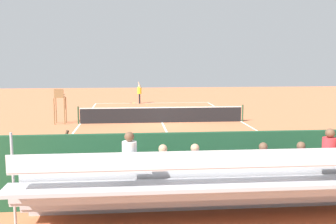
{
  "coord_description": "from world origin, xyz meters",
  "views": [
    {
      "loc": [
        1.89,
        24.26,
        3.94
      ],
      "look_at": [
        0.0,
        4.0,
        1.2
      ],
      "focal_mm": 42.51,
      "sensor_mm": 36.0,
      "label": 1
    }
  ],
  "objects_px": {
    "tennis_net": "(162,115)",
    "equipment_bag": "(255,189)",
    "tennis_ball_near": "(147,105)",
    "courtside_bench": "(302,174)",
    "tennis_player": "(139,92)",
    "umpire_chair": "(60,102)",
    "tennis_racket": "(133,103)",
    "bleacher_stand": "(220,186)",
    "line_judge": "(64,163)"
  },
  "relations": [
    {
      "from": "tennis_net",
      "to": "equipment_bag",
      "type": "bearing_deg",
      "value": 97.14
    },
    {
      "from": "equipment_bag",
      "to": "tennis_ball_near",
      "type": "bearing_deg",
      "value": -84.32
    },
    {
      "from": "courtside_bench",
      "to": "tennis_player",
      "type": "xyz_separation_m",
      "value": [
        4.26,
        -24.07,
        0.46
      ]
    },
    {
      "from": "umpire_chair",
      "to": "tennis_player",
      "type": "distance_m",
      "value": 11.82
    },
    {
      "from": "tennis_net",
      "to": "tennis_racket",
      "type": "height_order",
      "value": "tennis_net"
    },
    {
      "from": "equipment_bag",
      "to": "tennis_net",
      "type": "bearing_deg",
      "value": -82.86
    },
    {
      "from": "bleacher_stand",
      "to": "tennis_ball_near",
      "type": "height_order",
      "value": "bleacher_stand"
    },
    {
      "from": "tennis_racket",
      "to": "tennis_ball_near",
      "type": "xyz_separation_m",
      "value": [
        -1.14,
        1.8,
        0.02
      ]
    },
    {
      "from": "bleacher_stand",
      "to": "line_judge",
      "type": "bearing_deg",
      "value": -30.13
    },
    {
      "from": "tennis_net",
      "to": "courtside_bench",
      "type": "bearing_deg",
      "value": 103.18
    },
    {
      "from": "bleacher_stand",
      "to": "tennis_ball_near",
      "type": "relative_size",
      "value": 137.27
    },
    {
      "from": "tennis_net",
      "to": "umpire_chair",
      "type": "bearing_deg",
      "value": -1.1
    },
    {
      "from": "tennis_net",
      "to": "umpire_chair",
      "type": "xyz_separation_m",
      "value": [
        6.2,
        -0.12,
        0.81
      ]
    },
    {
      "from": "umpire_chair",
      "to": "line_judge",
      "type": "distance_m",
      "value": 13.45
    },
    {
      "from": "equipment_bag",
      "to": "line_judge",
      "type": "distance_m",
      "value": 5.54
    },
    {
      "from": "line_judge",
      "to": "tennis_ball_near",
      "type": "bearing_deg",
      "value": -98.22
    },
    {
      "from": "umpire_chair",
      "to": "tennis_racket",
      "type": "height_order",
      "value": "umpire_chair"
    },
    {
      "from": "equipment_bag",
      "to": "tennis_ball_near",
      "type": "distance_m",
      "value": 22.7
    },
    {
      "from": "courtside_bench",
      "to": "line_judge",
      "type": "distance_m",
      "value": 6.91
    },
    {
      "from": "bleacher_stand",
      "to": "tennis_player",
      "type": "relative_size",
      "value": 4.7
    },
    {
      "from": "courtside_bench",
      "to": "tennis_ball_near",
      "type": "height_order",
      "value": "courtside_bench"
    },
    {
      "from": "courtside_bench",
      "to": "equipment_bag",
      "type": "height_order",
      "value": "courtside_bench"
    },
    {
      "from": "umpire_chair",
      "to": "tennis_racket",
      "type": "distance_m",
      "value": 11.83
    },
    {
      "from": "tennis_player",
      "to": "tennis_racket",
      "type": "bearing_deg",
      "value": -18.81
    },
    {
      "from": "courtside_bench",
      "to": "tennis_net",
      "type": "bearing_deg",
      "value": -76.82
    },
    {
      "from": "equipment_bag",
      "to": "line_judge",
      "type": "relative_size",
      "value": 0.47
    },
    {
      "from": "courtside_bench",
      "to": "tennis_player",
      "type": "distance_m",
      "value": 24.45
    },
    {
      "from": "umpire_chair",
      "to": "line_judge",
      "type": "bearing_deg",
      "value": 100.33
    },
    {
      "from": "tennis_ball_near",
      "to": "line_judge",
      "type": "distance_m",
      "value": 22.55
    },
    {
      "from": "equipment_bag",
      "to": "tennis_racket",
      "type": "xyz_separation_m",
      "value": [
        3.38,
        -24.39,
        -0.16
      ]
    },
    {
      "from": "tennis_player",
      "to": "line_judge",
      "type": "relative_size",
      "value": 1.0
    },
    {
      "from": "bleacher_stand",
      "to": "courtside_bench",
      "type": "bearing_deg",
      "value": -144.05
    },
    {
      "from": "tennis_player",
      "to": "tennis_racket",
      "type": "xyz_separation_m",
      "value": [
        0.55,
        -0.19,
        -1.0
      ]
    },
    {
      "from": "tennis_net",
      "to": "line_judge",
      "type": "distance_m",
      "value": 13.65
    },
    {
      "from": "tennis_net",
      "to": "line_judge",
      "type": "relative_size",
      "value": 5.35
    },
    {
      "from": "tennis_net",
      "to": "courtside_bench",
      "type": "xyz_separation_m",
      "value": [
        -3.11,
        13.27,
        0.06
      ]
    },
    {
      "from": "umpire_chair",
      "to": "tennis_ball_near",
      "type": "distance_m",
      "value": 10.75
    },
    {
      "from": "tennis_player",
      "to": "bleacher_stand",
      "type": "bearing_deg",
      "value": 92.88
    },
    {
      "from": "courtside_bench",
      "to": "line_judge",
      "type": "xyz_separation_m",
      "value": [
        6.9,
        -0.16,
        0.46
      ]
    },
    {
      "from": "tennis_player",
      "to": "tennis_racket",
      "type": "relative_size",
      "value": 3.29
    },
    {
      "from": "tennis_net",
      "to": "tennis_racket",
      "type": "relative_size",
      "value": 17.57
    },
    {
      "from": "tennis_net",
      "to": "equipment_bag",
      "type": "height_order",
      "value": "tennis_net"
    },
    {
      "from": "line_judge",
      "to": "tennis_player",
      "type": "bearing_deg",
      "value": -96.3
    },
    {
      "from": "bleacher_stand",
      "to": "tennis_racket",
      "type": "bearing_deg",
      "value": -85.94
    },
    {
      "from": "courtside_bench",
      "to": "bleacher_stand",
      "type": "bearing_deg",
      "value": 35.95
    },
    {
      "from": "line_judge",
      "to": "equipment_bag",
      "type": "bearing_deg",
      "value": 176.95
    },
    {
      "from": "bleacher_stand",
      "to": "line_judge",
      "type": "xyz_separation_m",
      "value": [
        3.96,
        -2.3,
        0.03
      ]
    },
    {
      "from": "equipment_bag",
      "to": "bleacher_stand",
      "type": "bearing_deg",
      "value": 52.97
    },
    {
      "from": "equipment_bag",
      "to": "tennis_player",
      "type": "xyz_separation_m",
      "value": [
        2.83,
        -24.2,
        0.84
      ]
    },
    {
      "from": "bleacher_stand",
      "to": "line_judge",
      "type": "relative_size",
      "value": 4.7
    }
  ]
}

